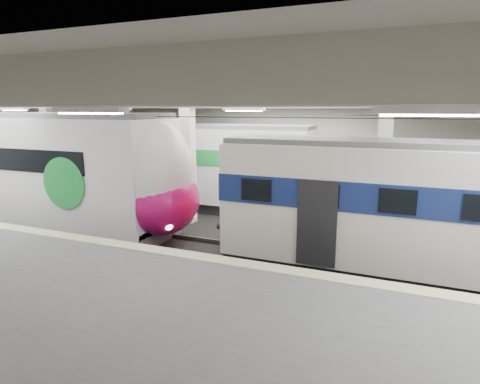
% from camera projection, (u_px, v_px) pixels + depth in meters
% --- Properties ---
extents(station_hall, '(36.00, 24.00, 5.75)m').
position_uv_depth(station_hall, '(197.00, 168.00, 11.91)').
color(station_hall, black).
rests_on(station_hall, ground).
extents(modern_emu, '(15.10, 3.12, 4.81)m').
position_uv_depth(modern_emu, '(47.00, 173.00, 16.64)').
color(modern_emu, silver).
rests_on(modern_emu, ground).
extents(older_rer, '(12.26, 2.71, 4.10)m').
position_uv_depth(older_rer, '(433.00, 211.00, 11.28)').
color(older_rer, beige).
rests_on(older_rer, ground).
extents(far_train, '(13.18, 3.01, 4.22)m').
position_uv_depth(far_train, '(184.00, 164.00, 20.43)').
color(far_train, silver).
rests_on(far_train, ground).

